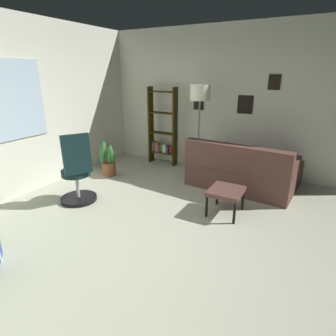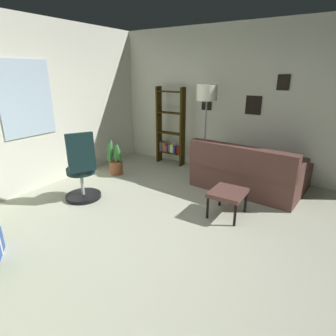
% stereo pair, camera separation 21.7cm
% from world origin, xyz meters
% --- Properties ---
extents(ground_plane, '(5.55, 5.21, 0.10)m').
position_xyz_m(ground_plane, '(0.00, 0.00, -0.05)').
color(ground_plane, '#B2B59D').
extents(wall_back_with_windows, '(5.55, 0.12, 2.80)m').
position_xyz_m(wall_back_with_windows, '(-0.02, 2.65, 1.41)').
color(wall_back_with_windows, silver).
rests_on(wall_back_with_windows, ground_plane).
extents(wall_right_with_frames, '(0.12, 5.21, 2.80)m').
position_xyz_m(wall_right_with_frames, '(2.83, -0.00, 1.40)').
color(wall_right_with_frames, silver).
rests_on(wall_right_with_frames, ground_plane).
extents(couch, '(1.60, 1.89, 0.85)m').
position_xyz_m(couch, '(2.10, -0.59, 0.30)').
color(couch, brown).
rests_on(couch, ground_plane).
extents(footstool, '(0.51, 0.45, 0.38)m').
position_xyz_m(footstool, '(0.95, -0.57, 0.33)').
color(footstool, brown).
rests_on(footstool, ground_plane).
extents(office_chair, '(0.58, 0.59, 1.11)m').
position_xyz_m(office_chair, '(0.22, 1.56, 0.43)').
color(office_chair, black).
rests_on(office_chair, ground_plane).
extents(bookshelf, '(0.18, 0.64, 1.66)m').
position_xyz_m(bookshelf, '(2.56, 1.38, 0.73)').
color(bookshelf, '#312408').
rests_on(bookshelf, ground_plane).
extents(floor_lamp, '(0.37, 0.37, 1.73)m').
position_xyz_m(floor_lamp, '(2.22, 0.40, 1.48)').
color(floor_lamp, slate).
rests_on(floor_lamp, ground_plane).
extents(potted_plant, '(0.36, 0.34, 0.71)m').
position_xyz_m(potted_plant, '(1.39, 1.95, 0.29)').
color(potted_plant, '#955433').
rests_on(potted_plant, ground_plane).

